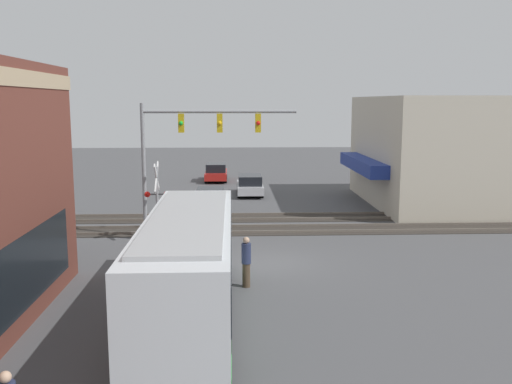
{
  "coord_description": "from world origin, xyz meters",
  "views": [
    {
      "loc": [
        -22.83,
        1.48,
        6.6
      ],
      "look_at": [
        4.83,
        0.3,
        2.2
      ],
      "focal_mm": 40.0,
      "sensor_mm": 36.0,
      "label": 1
    }
  ],
  "objects_px": {
    "parked_car_silver": "(250,186)",
    "pedestrian_near_bus": "(246,261)",
    "parked_car_red": "(216,173)",
    "city_bus": "(189,262)",
    "parked_car_white": "(210,201)",
    "crossing_signal": "(157,194)"
  },
  "relations": [
    {
      "from": "pedestrian_near_bus",
      "to": "parked_car_white",
      "type": "bearing_deg",
      "value": 7.13
    },
    {
      "from": "pedestrian_near_bus",
      "to": "city_bus",
      "type": "bearing_deg",
      "value": 148.5
    },
    {
      "from": "parked_car_white",
      "to": "parked_car_red",
      "type": "xyz_separation_m",
      "value": [
        13.23,
        0.0,
        0.05
      ]
    },
    {
      "from": "pedestrian_near_bus",
      "to": "parked_car_silver",
      "type": "bearing_deg",
      "value": -2.21
    },
    {
      "from": "city_bus",
      "to": "parked_car_silver",
      "type": "height_order",
      "value": "city_bus"
    },
    {
      "from": "pedestrian_near_bus",
      "to": "crossing_signal",
      "type": "bearing_deg",
      "value": 30.41
    },
    {
      "from": "city_bus",
      "to": "pedestrian_near_bus",
      "type": "relative_size",
      "value": 5.92
    },
    {
      "from": "parked_car_silver",
      "to": "pedestrian_near_bus",
      "type": "distance_m",
      "value": 20.43
    },
    {
      "from": "crossing_signal",
      "to": "parked_car_silver",
      "type": "xyz_separation_m",
      "value": [
        13.57,
        -4.8,
        -1.62
      ]
    },
    {
      "from": "parked_car_white",
      "to": "pedestrian_near_bus",
      "type": "height_order",
      "value": "pedestrian_near_bus"
    },
    {
      "from": "parked_car_red",
      "to": "parked_car_silver",
      "type": "bearing_deg",
      "value": -160.45
    },
    {
      "from": "parked_car_red",
      "to": "pedestrian_near_bus",
      "type": "relative_size",
      "value": 2.28
    },
    {
      "from": "city_bus",
      "to": "pedestrian_near_bus",
      "type": "bearing_deg",
      "value": -31.5
    },
    {
      "from": "parked_car_silver",
      "to": "pedestrian_near_bus",
      "type": "relative_size",
      "value": 2.37
    },
    {
      "from": "city_bus",
      "to": "parked_car_red",
      "type": "relative_size",
      "value": 2.6
    },
    {
      "from": "parked_car_white",
      "to": "pedestrian_near_bus",
      "type": "xyz_separation_m",
      "value": [
        -14.5,
        -1.81,
        0.3
      ]
    },
    {
      "from": "parked_car_silver",
      "to": "parked_car_red",
      "type": "xyz_separation_m",
      "value": [
        7.32,
        2.6,
        0.02
      ]
    },
    {
      "from": "city_bus",
      "to": "pedestrian_near_bus",
      "type": "xyz_separation_m",
      "value": [
        2.96,
        -1.81,
        -0.85
      ]
    },
    {
      "from": "parked_car_silver",
      "to": "city_bus",
      "type": "bearing_deg",
      "value": 173.65
    },
    {
      "from": "parked_car_white",
      "to": "pedestrian_near_bus",
      "type": "distance_m",
      "value": 14.62
    },
    {
      "from": "city_bus",
      "to": "parked_car_white",
      "type": "distance_m",
      "value": 17.5
    },
    {
      "from": "city_bus",
      "to": "parked_car_red",
      "type": "distance_m",
      "value": 30.71
    }
  ]
}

